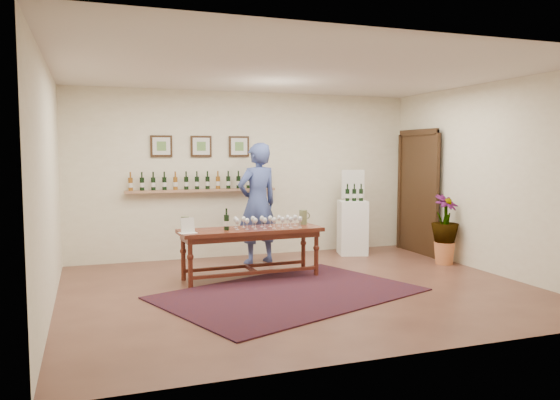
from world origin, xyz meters
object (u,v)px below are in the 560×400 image
object	(u,v)px
potted_plant	(445,229)
person	(258,203)
tasting_table	(251,236)
display_pedestal	(352,227)

from	to	relation	value
potted_plant	person	xyz separation A→B (m)	(-2.79, 1.07, 0.41)
tasting_table	display_pedestal	xyz separation A→B (m)	(2.20, 1.18, -0.14)
tasting_table	person	xyz separation A→B (m)	(0.41, 0.99, 0.36)
potted_plant	display_pedestal	bearing A→B (deg)	128.27
tasting_table	potted_plant	distance (m)	3.19
tasting_table	display_pedestal	bearing A→B (deg)	26.11
display_pedestal	potted_plant	size ratio (longest dim) A/B	0.98
tasting_table	potted_plant	bearing A→B (deg)	-3.60
display_pedestal	person	distance (m)	1.87
tasting_table	potted_plant	xyz separation A→B (m)	(3.19, -0.08, -0.05)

